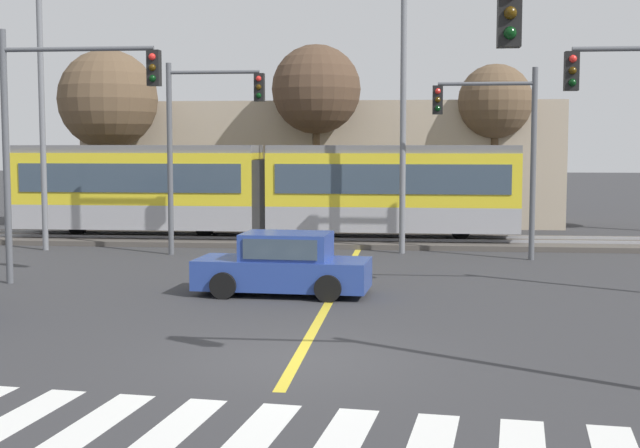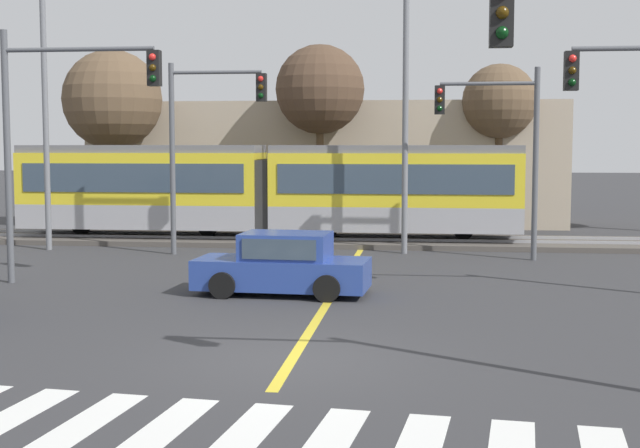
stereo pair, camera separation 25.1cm
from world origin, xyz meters
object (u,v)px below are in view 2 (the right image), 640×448
traffic_light_far_left (203,128)px  traffic_light_mid_left (57,118)px  sedan_crossing (283,266)px  bare_tree_east (500,102)px  traffic_light_far_right (501,135)px  bare_tree_west (320,90)px  light_rail_tram (267,187)px  street_lamp_west (50,95)px  street_lamp_centre (412,85)px  bare_tree_far_west (112,100)px

traffic_light_far_left → traffic_light_mid_left: (-2.23, -6.41, 0.18)m
sedan_crossing → bare_tree_east: 18.92m
sedan_crossing → traffic_light_far_right: traffic_light_far_right is taller
sedan_crossing → bare_tree_west: bearing=93.6°
traffic_light_far_right → traffic_light_far_left: size_ratio=0.96×
traffic_light_far_right → traffic_light_mid_left: size_ratio=0.91×
light_rail_tram → street_lamp_west: street_lamp_west is taller
light_rail_tram → sedan_crossing: 11.60m
light_rail_tram → traffic_light_far_right: (8.19, -4.02, 1.88)m
light_rail_tram → traffic_light_mid_left: (-3.65, -10.33, 2.29)m
sedan_crossing → traffic_light_mid_left: bearing=171.2°
street_lamp_centre → bare_tree_west: 8.35m
bare_tree_far_west → bare_tree_east: bearing=4.8°
bare_tree_far_west → traffic_light_far_left: bearing=-54.0°
traffic_light_far_right → bare_tree_west: bearing=128.1°
traffic_light_mid_left → bare_tree_west: bearing=71.2°
street_lamp_west → bare_tree_west: 11.45m
traffic_light_far_right → street_lamp_west: 15.21m
traffic_light_far_left → bare_tree_east: 14.28m
traffic_light_mid_left → bare_tree_far_west: size_ratio=0.86×
traffic_light_mid_left → light_rail_tram: bearing=70.5°
traffic_light_far_right → bare_tree_east: bearing=86.0°
traffic_light_far_left → street_lamp_west: size_ratio=0.66×
street_lamp_centre → bare_tree_far_west: 14.77m
bare_tree_west → sedan_crossing: bearing=-86.4°
traffic_light_far_right → light_rail_tram: bearing=153.8°
sedan_crossing → traffic_light_mid_left: traffic_light_mid_left is taller
traffic_light_mid_left → bare_tree_west: (5.07, 14.93, 1.54)m
traffic_light_far_right → bare_tree_west: bare_tree_west is taller
bare_tree_far_west → street_lamp_centre: bearing=-29.4°
traffic_light_far_left → bare_tree_west: bearing=71.6°
traffic_light_far_left → bare_tree_east: bearing=43.5°
bare_tree_east → street_lamp_centre: bearing=-112.3°
street_lamp_centre → bare_tree_east: street_lamp_centre is taller
traffic_light_mid_left → street_lamp_centre: (9.00, 7.57, 1.26)m
sedan_crossing → traffic_light_far_right: size_ratio=0.71×
traffic_light_far_left → street_lamp_west: bearing=172.7°
light_rail_tram → traffic_light_mid_left: 11.19m
traffic_light_mid_left → bare_tree_west: 15.84m
light_rail_tram → bare_tree_far_west: size_ratio=2.41×
light_rail_tram → traffic_light_far_right: size_ratio=3.06×
light_rail_tram → sedan_crossing: bearing=-77.9°
traffic_light_far_left → street_lamp_centre: street_lamp_centre is taller
traffic_light_mid_left → street_lamp_west: street_lamp_west is taller
traffic_light_far_right → bare_tree_east: size_ratio=0.86×
traffic_light_far_left → street_lamp_west: street_lamp_west is taller
traffic_light_far_left → bare_tree_far_west: 10.48m
traffic_light_far_right → street_lamp_centre: size_ratio=0.61×
street_lamp_west → street_lamp_centre: street_lamp_centre is taller
light_rail_tram → bare_tree_west: bearing=72.9°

